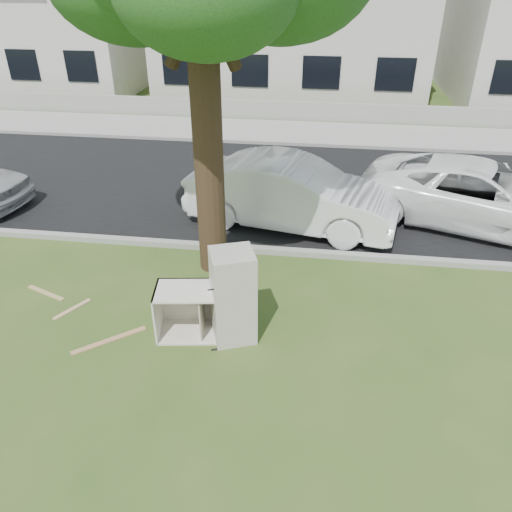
# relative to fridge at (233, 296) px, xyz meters

# --- Properties ---
(ground) EXTENTS (120.00, 120.00, 0.00)m
(ground) POSITION_rel_fridge_xyz_m (-0.38, 0.29, -0.79)
(ground) COLOR #314E1C
(road) EXTENTS (120.00, 7.00, 0.01)m
(road) POSITION_rel_fridge_xyz_m (-0.38, 6.29, -0.78)
(road) COLOR black
(road) RESTS_ON ground
(kerb_near) EXTENTS (120.00, 0.18, 0.12)m
(kerb_near) POSITION_rel_fridge_xyz_m (-0.38, 2.74, -0.79)
(kerb_near) COLOR gray
(kerb_near) RESTS_ON ground
(kerb_far) EXTENTS (120.00, 0.18, 0.12)m
(kerb_far) POSITION_rel_fridge_xyz_m (-0.38, 9.84, -0.79)
(kerb_far) COLOR gray
(kerb_far) RESTS_ON ground
(sidewalk) EXTENTS (120.00, 2.80, 0.01)m
(sidewalk) POSITION_rel_fridge_xyz_m (-0.38, 11.29, -0.78)
(sidewalk) COLOR gray
(sidewalk) RESTS_ON ground
(low_wall) EXTENTS (120.00, 0.15, 0.70)m
(low_wall) POSITION_rel_fridge_xyz_m (-0.38, 12.89, -0.44)
(low_wall) COLOR gray
(low_wall) RESTS_ON ground
(townhouse_left) EXTENTS (10.20, 8.16, 7.04)m
(townhouse_left) POSITION_rel_fridge_xyz_m (-12.38, 17.79, 2.74)
(townhouse_left) COLOR silver
(townhouse_left) RESTS_ON ground
(townhouse_center) EXTENTS (11.22, 8.16, 7.44)m
(townhouse_center) POSITION_rel_fridge_xyz_m (-0.38, 17.79, 2.94)
(townhouse_center) COLOR beige
(townhouse_center) RESTS_ON ground
(fridge) EXTENTS (0.82, 0.79, 1.57)m
(fridge) POSITION_rel_fridge_xyz_m (0.00, 0.00, 0.00)
(fridge) COLOR silver
(fridge) RESTS_ON ground
(cabinet) EXTENTS (1.17, 0.82, 0.85)m
(cabinet) POSITION_rel_fridge_xyz_m (-0.71, -0.00, -0.36)
(cabinet) COLOR white
(cabinet) RESTS_ON ground
(plank_a) EXTENTS (1.01, 0.86, 0.02)m
(plank_a) POSITION_rel_fridge_xyz_m (-1.98, -0.40, -0.77)
(plank_a) COLOR #A98152
(plank_a) RESTS_ON ground
(plank_b) EXTENTS (0.86, 0.41, 0.02)m
(plank_b) POSITION_rel_fridge_xyz_m (-3.65, 0.71, -0.78)
(plank_b) COLOR tan
(plank_b) RESTS_ON ground
(plank_c) EXTENTS (0.45, 0.68, 0.02)m
(plank_c) POSITION_rel_fridge_xyz_m (-2.95, 0.31, -0.78)
(plank_c) COLOR tan
(plank_c) RESTS_ON ground
(car_center) EXTENTS (4.95, 2.53, 1.56)m
(car_center) POSITION_rel_fridge_xyz_m (0.61, 4.11, -0.01)
(car_center) COLOR white
(car_center) RESTS_ON ground
(car_right) EXTENTS (5.67, 3.95, 1.44)m
(car_right) POSITION_rel_fridge_xyz_m (4.82, 4.76, -0.07)
(car_right) COLOR white
(car_right) RESTS_ON ground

